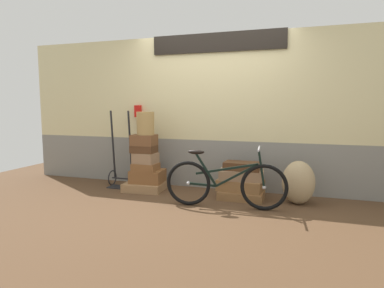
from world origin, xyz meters
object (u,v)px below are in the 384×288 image
suitcase_0 (144,186)px  suitcase_7 (240,185)px  wicker_basket (145,123)px  suitcase_3 (145,158)px  bicycle (225,183)px  luggage_trolley (121,168)px  burlap_sack (298,182)px  suitcase_8 (241,175)px  suitcase_9 (242,166)px  suitcase_5 (144,140)px  suitcase_4 (144,149)px  suitcase_6 (241,195)px  suitcase_1 (148,176)px  suitcase_2 (146,167)px

suitcase_0 → suitcase_7: suitcase_7 is taller
suitcase_7 → wicker_basket: 1.72m
suitcase_3 → bicycle: (1.36, -0.46, -0.19)m
luggage_trolley → burlap_sack: (2.79, -0.11, -0.01)m
suitcase_8 → suitcase_9: (0.01, 0.00, 0.13)m
luggage_trolley → bicycle: 1.97m
suitcase_5 → luggage_trolley: 0.70m
suitcase_0 → suitcase_4: size_ratio=1.64×
suitcase_5 → luggage_trolley: (-0.48, 0.13, -0.49)m
suitcase_6 → wicker_basket: size_ratio=1.79×
suitcase_9 → bicycle: 0.55m
suitcase_1 → suitcase_4: size_ratio=1.35×
suitcase_2 → wicker_basket: wicker_basket is taller
bicycle → suitcase_7: bearing=76.6°
suitcase_0 → luggage_trolley: size_ratio=0.48×
suitcase_9 → luggage_trolley: bearing=179.5°
suitcase_3 → suitcase_6: bearing=5.8°
suitcase_2 → suitcase_3: size_ratio=1.08×
suitcase_3 → luggage_trolley: (-0.51, 0.13, -0.21)m
suitcase_9 → wicker_basket: (-1.51, -0.03, 0.59)m
suitcase_9 → luggage_trolley: 2.02m
suitcase_7 → suitcase_9: size_ratio=1.26×
suitcase_0 → suitcase_3: 0.46m
wicker_basket → suitcase_3: bearing=-83.1°
suitcase_0 → luggage_trolley: (-0.48, 0.13, 0.24)m
suitcase_1 → suitcase_5: size_ratio=1.37×
wicker_basket → luggage_trolley: size_ratio=0.28×
suitcase_1 → burlap_sack: size_ratio=0.83×
suitcase_8 → suitcase_7: bearing=-164.6°
suitcase_1 → suitcase_6: suitcase_1 is taller
suitcase_9 → bicycle: size_ratio=0.32×
suitcase_9 → wicker_basket: 1.62m
suitcase_1 → burlap_sack: (2.27, -0.02, 0.07)m
suitcase_3 → suitcase_5: (-0.02, 0.01, 0.28)m
wicker_basket → burlap_sack: wicker_basket is taller
suitcase_4 → luggage_trolley: size_ratio=0.29×
suitcase_1 → suitcase_5: (-0.04, -0.03, 0.57)m
suitcase_0 → suitcase_2: 0.32m
suitcase_7 → bicycle: 0.53m
suitcase_1 → suitcase_8: size_ratio=0.79×
wicker_basket → suitcase_2: bearing=-77.4°
suitcase_1 → suitcase_8: (1.48, 0.00, 0.12)m
suitcase_3 → suitcase_4: bearing=165.0°
suitcase_0 → wicker_basket: size_ratio=1.69×
suitcase_2 → suitcase_8: size_ratio=0.60×
suitcase_1 → burlap_sack: 2.27m
suitcase_1 → suitcase_7: bearing=-4.2°
suitcase_0 → suitcase_3: bearing=-13.8°
suitcase_0 → suitcase_3: (0.03, -0.00, 0.46)m
luggage_trolley → burlap_sack: 2.79m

